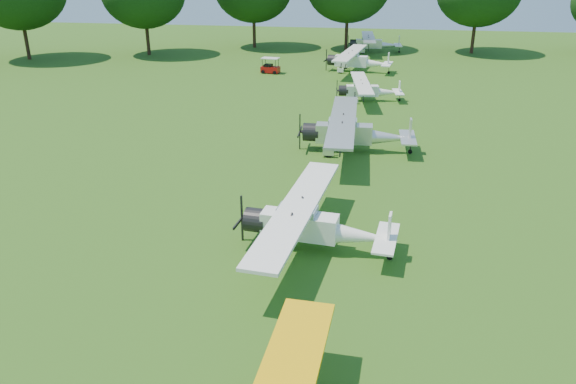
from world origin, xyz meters
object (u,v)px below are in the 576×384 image
(aircraft_3, at_px, (311,223))
(aircraft_4, at_px, (353,131))
(golf_cart, at_px, (270,68))
(aircraft_5, at_px, (367,89))
(aircraft_6, at_px, (356,60))
(aircraft_7, at_px, (373,42))

(aircraft_3, xyz_separation_m, aircraft_4, (1.09, 13.72, 0.11))
(aircraft_4, bearing_deg, golf_cart, 110.96)
(aircraft_3, height_order, aircraft_5, aircraft_3)
(aircraft_3, distance_m, aircraft_6, 40.65)
(aircraft_3, xyz_separation_m, aircraft_7, (1.59, 54.10, -0.01))
(aircraft_7, distance_m, golf_cart, 18.98)
(aircraft_7, bearing_deg, aircraft_5, -93.42)
(golf_cart, bearing_deg, aircraft_6, 22.39)
(aircraft_6, xyz_separation_m, aircraft_7, (1.56, 13.45, -0.06))
(aircraft_5, xyz_separation_m, aircraft_7, (-0.05, 26.49, 0.21))
(aircraft_3, distance_m, golf_cart, 39.56)
(aircraft_3, xyz_separation_m, aircraft_5, (1.64, 27.61, -0.22))
(aircraft_4, bearing_deg, aircraft_7, 87.74)
(aircraft_3, height_order, aircraft_6, aircraft_6)
(aircraft_3, height_order, aircraft_4, aircraft_4)
(aircraft_3, relative_size, aircraft_6, 0.96)
(aircraft_6, height_order, aircraft_7, aircraft_6)
(golf_cart, bearing_deg, aircraft_5, -36.07)
(aircraft_4, xyz_separation_m, golf_cart, (-10.26, 24.76, -0.86))
(aircraft_3, distance_m, aircraft_4, 13.76)
(aircraft_5, relative_size, aircraft_6, 0.80)
(aircraft_6, bearing_deg, golf_cart, -158.62)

